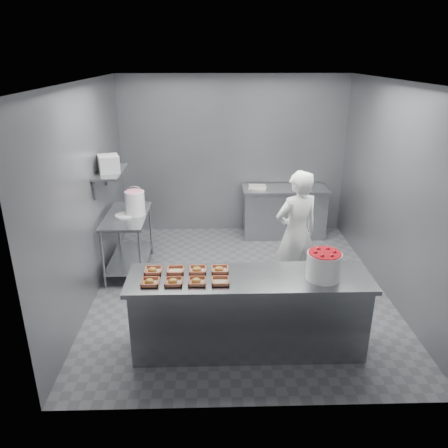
{
  "coord_description": "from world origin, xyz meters",
  "views": [
    {
      "loc": [
        -0.39,
        -5.44,
        3.11
      ],
      "look_at": [
        -0.24,
        -0.2,
        1.05
      ],
      "focal_mm": 35.0,
      "sensor_mm": 36.0,
      "label": 1
    }
  ],
  "objects_px": {
    "tray_4": "(153,270)",
    "worker": "(296,233)",
    "tray_2": "(197,281)",
    "tray_7": "(220,269)",
    "strawberry_tub": "(324,265)",
    "tray_0": "(150,282)",
    "appliance": "(109,164)",
    "tray_1": "(173,282)",
    "tray_5": "(176,270)",
    "service_counter": "(249,313)",
    "tray_3": "(220,281)",
    "tray_6": "(198,270)",
    "glaze_bucket": "(135,202)",
    "prep_table": "(128,234)",
    "back_counter": "(284,212)"
  },
  "relations": [
    {
      "from": "tray_4",
      "to": "worker",
      "type": "distance_m",
      "value": 2.11
    },
    {
      "from": "tray_2",
      "to": "tray_7",
      "type": "distance_m",
      "value": 0.35
    },
    {
      "from": "worker",
      "to": "strawberry_tub",
      "type": "xyz_separation_m",
      "value": [
        0.03,
        -1.33,
        0.2
      ]
    },
    {
      "from": "tray_0",
      "to": "appliance",
      "type": "bearing_deg",
      "value": 111.27
    },
    {
      "from": "tray_1",
      "to": "tray_5",
      "type": "height_order",
      "value": "tray_1"
    },
    {
      "from": "tray_0",
      "to": "appliance",
      "type": "distance_m",
      "value": 2.3
    },
    {
      "from": "service_counter",
      "to": "tray_1",
      "type": "relative_size",
      "value": 13.88
    },
    {
      "from": "tray_3",
      "to": "appliance",
      "type": "distance_m",
      "value": 2.63
    },
    {
      "from": "tray_6",
      "to": "glaze_bucket",
      "type": "relative_size",
      "value": 0.43
    },
    {
      "from": "tray_3",
      "to": "tray_6",
      "type": "relative_size",
      "value": 1.0
    },
    {
      "from": "tray_0",
      "to": "glaze_bucket",
      "type": "relative_size",
      "value": 0.43
    },
    {
      "from": "tray_0",
      "to": "tray_6",
      "type": "distance_m",
      "value": 0.54
    },
    {
      "from": "tray_7",
      "to": "appliance",
      "type": "bearing_deg",
      "value": 130.5
    },
    {
      "from": "tray_0",
      "to": "tray_7",
      "type": "relative_size",
      "value": 1.0
    },
    {
      "from": "tray_2",
      "to": "tray_6",
      "type": "distance_m",
      "value": 0.26
    },
    {
      "from": "worker",
      "to": "prep_table",
      "type": "bearing_deg",
      "value": -36.95
    },
    {
      "from": "tray_7",
      "to": "tray_0",
      "type": "bearing_deg",
      "value": -160.44
    },
    {
      "from": "tray_5",
      "to": "tray_7",
      "type": "xyz_separation_m",
      "value": [
        0.48,
        -0.0,
        0.0
      ]
    },
    {
      "from": "strawberry_tub",
      "to": "tray_4",
      "type": "bearing_deg",
      "value": 174.16
    },
    {
      "from": "service_counter",
      "to": "worker",
      "type": "relative_size",
      "value": 1.51
    },
    {
      "from": "prep_table",
      "to": "strawberry_tub",
      "type": "distance_m",
      "value": 3.18
    },
    {
      "from": "tray_4",
      "to": "tray_2",
      "type": "bearing_deg",
      "value": -28.06
    },
    {
      "from": "strawberry_tub",
      "to": "appliance",
      "type": "xyz_separation_m",
      "value": [
        -2.59,
        1.95,
        0.62
      ]
    },
    {
      "from": "service_counter",
      "to": "strawberry_tub",
      "type": "xyz_separation_m",
      "value": [
        0.77,
        -0.06,
        0.61
      ]
    },
    {
      "from": "prep_table",
      "to": "tray_3",
      "type": "bearing_deg",
      "value": -57.21
    },
    {
      "from": "tray_2",
      "to": "tray_3",
      "type": "distance_m",
      "value": 0.24
    },
    {
      "from": "tray_3",
      "to": "glaze_bucket",
      "type": "bearing_deg",
      "value": 119.93
    },
    {
      "from": "strawberry_tub",
      "to": "appliance",
      "type": "relative_size",
      "value": 1.17
    },
    {
      "from": "prep_table",
      "to": "tray_6",
      "type": "distance_m",
      "value": 2.15
    },
    {
      "from": "tray_3",
      "to": "service_counter",
      "type": "bearing_deg",
      "value": 22.33
    },
    {
      "from": "tray_0",
      "to": "strawberry_tub",
      "type": "distance_m",
      "value": 1.81
    },
    {
      "from": "prep_table",
      "to": "strawberry_tub",
      "type": "bearing_deg",
      "value": -39.69
    },
    {
      "from": "appliance",
      "to": "strawberry_tub",
      "type": "bearing_deg",
      "value": -55.82
    },
    {
      "from": "tray_2",
      "to": "tray_4",
      "type": "relative_size",
      "value": 1.0
    },
    {
      "from": "tray_6",
      "to": "appliance",
      "type": "height_order",
      "value": "appliance"
    },
    {
      "from": "tray_1",
      "to": "tray_4",
      "type": "xyz_separation_m",
      "value": [
        -0.24,
        0.26,
        0.0
      ]
    },
    {
      "from": "back_counter",
      "to": "appliance",
      "type": "distance_m",
      "value": 3.28
    },
    {
      "from": "back_counter",
      "to": "tray_5",
      "type": "bearing_deg",
      "value": -118.45
    },
    {
      "from": "glaze_bucket",
      "to": "tray_6",
      "type": "bearing_deg",
      "value": -62.38
    },
    {
      "from": "tray_1",
      "to": "glaze_bucket",
      "type": "relative_size",
      "value": 0.43
    },
    {
      "from": "back_counter",
      "to": "tray_3",
      "type": "relative_size",
      "value": 8.01
    },
    {
      "from": "appliance",
      "to": "service_counter",
      "type": "bearing_deg",
      "value": -64.95
    },
    {
      "from": "back_counter",
      "to": "appliance",
      "type": "xyz_separation_m",
      "value": [
        -2.72,
        -1.36,
        1.23
      ]
    },
    {
      "from": "tray_7",
      "to": "tray_2",
      "type": "bearing_deg",
      "value": -133.17
    },
    {
      "from": "service_counter",
      "to": "back_counter",
      "type": "relative_size",
      "value": 1.73
    },
    {
      "from": "prep_table",
      "to": "tray_7",
      "type": "bearing_deg",
      "value": -53.76
    },
    {
      "from": "back_counter",
      "to": "tray_1",
      "type": "bearing_deg",
      "value": -116.64
    },
    {
      "from": "tray_3",
      "to": "tray_6",
      "type": "bearing_deg",
      "value": 133.53
    },
    {
      "from": "tray_2",
      "to": "tray_0",
      "type": "bearing_deg",
      "value": 180.0
    },
    {
      "from": "strawberry_tub",
      "to": "glaze_bucket",
      "type": "xyz_separation_m",
      "value": [
        -2.28,
        2.01,
        0.03
      ]
    }
  ]
}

